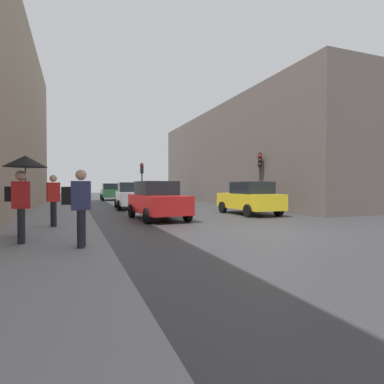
{
  "coord_description": "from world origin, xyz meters",
  "views": [
    {
      "loc": [
        -6.12,
        -8.85,
        1.58
      ],
      "look_at": [
        -0.28,
        6.68,
        1.22
      ],
      "focal_mm": 29.67,
      "sensor_mm": 36.0,
      "label": 1
    }
  ],
  "objects_px": {
    "pedestrian_with_grey_backpack": "(79,203)",
    "pedestrian_with_black_backpack": "(20,200)",
    "traffic_light_far_median": "(142,175)",
    "car_blue_van": "(163,192)",
    "car_green_estate": "(111,192)",
    "car_yellow_taxi": "(250,198)",
    "pedestrian_in_red_jacket": "(53,198)",
    "car_red_sedan": "(158,200)",
    "traffic_light_mid_street": "(260,170)",
    "car_silver_hatchback": "(131,196)",
    "pedestrian_with_umbrella": "(24,174)"
  },
  "relations": [
    {
      "from": "pedestrian_with_grey_backpack",
      "to": "pedestrian_with_black_backpack",
      "type": "relative_size",
      "value": 1.0
    },
    {
      "from": "traffic_light_far_median",
      "to": "pedestrian_with_grey_backpack",
      "type": "bearing_deg",
      "value": -105.5
    },
    {
      "from": "car_blue_van",
      "to": "pedestrian_with_grey_backpack",
      "type": "relative_size",
      "value": 2.44
    },
    {
      "from": "car_green_estate",
      "to": "car_yellow_taxi",
      "type": "height_order",
      "value": "same"
    },
    {
      "from": "pedestrian_with_grey_backpack",
      "to": "pedestrian_in_red_jacket",
      "type": "distance_m",
      "value": 4.26
    },
    {
      "from": "car_green_estate",
      "to": "car_blue_van",
      "type": "height_order",
      "value": "same"
    },
    {
      "from": "car_blue_van",
      "to": "pedestrian_with_black_backpack",
      "type": "xyz_separation_m",
      "value": [
        -9.81,
        -21.1,
        0.29
      ]
    },
    {
      "from": "pedestrian_in_red_jacket",
      "to": "pedestrian_with_grey_backpack",
      "type": "bearing_deg",
      "value": -79.73
    },
    {
      "from": "car_red_sedan",
      "to": "pedestrian_with_black_backpack",
      "type": "distance_m",
      "value": 6.73
    },
    {
      "from": "traffic_light_mid_street",
      "to": "car_silver_hatchback",
      "type": "relative_size",
      "value": 0.86
    },
    {
      "from": "traffic_light_mid_street",
      "to": "car_green_estate",
      "type": "relative_size",
      "value": 0.87
    },
    {
      "from": "traffic_light_mid_street",
      "to": "car_green_estate",
      "type": "xyz_separation_m",
      "value": [
        -7.38,
        17.23,
        -1.66
      ]
    },
    {
      "from": "car_green_estate",
      "to": "pedestrian_with_grey_backpack",
      "type": "relative_size",
      "value": 2.4
    },
    {
      "from": "traffic_light_far_median",
      "to": "car_yellow_taxi",
      "type": "distance_m",
      "value": 13.31
    },
    {
      "from": "traffic_light_far_median",
      "to": "pedestrian_with_black_backpack",
      "type": "distance_m",
      "value": 19.31
    },
    {
      "from": "traffic_light_far_median",
      "to": "traffic_light_mid_street",
      "type": "bearing_deg",
      "value": -62.29
    },
    {
      "from": "traffic_light_mid_street",
      "to": "pedestrian_with_black_backpack",
      "type": "distance_m",
      "value": 14.68
    },
    {
      "from": "traffic_light_far_median",
      "to": "pedestrian_with_umbrella",
      "type": "height_order",
      "value": "traffic_light_far_median"
    },
    {
      "from": "traffic_light_far_median",
      "to": "pedestrian_with_grey_backpack",
      "type": "distance_m",
      "value": 20.85
    },
    {
      "from": "car_blue_van",
      "to": "pedestrian_in_red_jacket",
      "type": "relative_size",
      "value": 2.44
    },
    {
      "from": "traffic_light_far_median",
      "to": "car_green_estate",
      "type": "distance_m",
      "value": 7.33
    },
    {
      "from": "car_green_estate",
      "to": "car_yellow_taxi",
      "type": "relative_size",
      "value": 1.0
    },
    {
      "from": "traffic_light_mid_street",
      "to": "car_red_sedan",
      "type": "height_order",
      "value": "traffic_light_mid_street"
    },
    {
      "from": "traffic_light_far_median",
      "to": "pedestrian_with_grey_backpack",
      "type": "height_order",
      "value": "traffic_light_far_median"
    },
    {
      "from": "car_blue_van",
      "to": "pedestrian_with_grey_backpack",
      "type": "xyz_separation_m",
      "value": [
        -8.31,
        -23.23,
        0.29
      ]
    },
    {
      "from": "car_red_sedan",
      "to": "car_blue_van",
      "type": "bearing_deg",
      "value": 73.92
    },
    {
      "from": "pedestrian_with_black_backpack",
      "to": "pedestrian_in_red_jacket",
      "type": "height_order",
      "value": "same"
    },
    {
      "from": "traffic_light_mid_street",
      "to": "pedestrian_with_black_backpack",
      "type": "bearing_deg",
      "value": -148.72
    },
    {
      "from": "car_red_sedan",
      "to": "pedestrian_in_red_jacket",
      "type": "distance_m",
      "value": 4.92
    },
    {
      "from": "car_blue_van",
      "to": "pedestrian_with_umbrella",
      "type": "xyz_separation_m",
      "value": [
        -9.56,
        -22.18,
        0.96
      ]
    },
    {
      "from": "traffic_light_mid_street",
      "to": "car_silver_hatchback",
      "type": "distance_m",
      "value": 8.64
    },
    {
      "from": "pedestrian_with_grey_backpack",
      "to": "pedestrian_with_umbrella",
      "type": "bearing_deg",
      "value": 140.06
    },
    {
      "from": "pedestrian_with_grey_backpack",
      "to": "car_yellow_taxi",
      "type": "bearing_deg",
      "value": 39.47
    },
    {
      "from": "car_yellow_taxi",
      "to": "pedestrian_with_black_backpack",
      "type": "xyz_separation_m",
      "value": [
        -10.28,
        -5.1,
        0.29
      ]
    },
    {
      "from": "traffic_light_mid_street",
      "to": "car_silver_hatchback",
      "type": "xyz_separation_m",
      "value": [
        -7.46,
        4.04,
        -1.66
      ]
    },
    {
      "from": "pedestrian_with_umbrella",
      "to": "car_red_sedan",
      "type": "bearing_deg",
      "value": 49.4
    },
    {
      "from": "car_red_sedan",
      "to": "car_green_estate",
      "type": "distance_m",
      "value": 20.34
    },
    {
      "from": "traffic_light_far_median",
      "to": "car_green_estate",
      "type": "relative_size",
      "value": 0.84
    },
    {
      "from": "car_silver_hatchback",
      "to": "traffic_light_mid_street",
      "type": "bearing_deg",
      "value": -28.45
    },
    {
      "from": "traffic_light_far_median",
      "to": "pedestrian_with_black_backpack",
      "type": "xyz_separation_m",
      "value": [
        -7.06,
        -17.93,
        -1.29
      ]
    },
    {
      "from": "traffic_light_far_median",
      "to": "pedestrian_in_red_jacket",
      "type": "xyz_separation_m",
      "value": [
        -6.32,
        -15.86,
        -1.33
      ]
    },
    {
      "from": "car_silver_hatchback",
      "to": "car_green_estate",
      "type": "height_order",
      "value": "same"
    },
    {
      "from": "pedestrian_with_black_backpack",
      "to": "pedestrian_in_red_jacket",
      "type": "distance_m",
      "value": 2.2
    },
    {
      "from": "traffic_light_far_median",
      "to": "pedestrian_with_grey_backpack",
      "type": "xyz_separation_m",
      "value": [
        -5.56,
        -20.05,
        -1.29
      ]
    },
    {
      "from": "traffic_light_far_median",
      "to": "traffic_light_mid_street",
      "type": "height_order",
      "value": "traffic_light_mid_street"
    },
    {
      "from": "traffic_light_far_median",
      "to": "car_yellow_taxi",
      "type": "height_order",
      "value": "traffic_light_far_median"
    },
    {
      "from": "traffic_light_mid_street",
      "to": "pedestrian_with_black_backpack",
      "type": "height_order",
      "value": "traffic_light_mid_street"
    },
    {
      "from": "traffic_light_far_median",
      "to": "traffic_light_mid_street",
      "type": "xyz_separation_m",
      "value": [
        5.43,
        -10.34,
        0.08
      ]
    },
    {
      "from": "traffic_light_mid_street",
      "to": "pedestrian_with_umbrella",
      "type": "bearing_deg",
      "value": -144.67
    },
    {
      "from": "traffic_light_mid_street",
      "to": "car_blue_van",
      "type": "relative_size",
      "value": 0.85
    }
  ]
}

